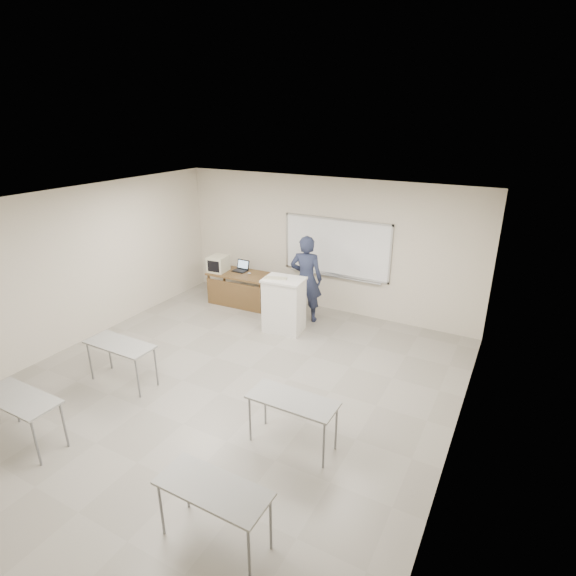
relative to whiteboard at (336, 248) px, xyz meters
The scene contains 10 objects.
floor 4.25m from the whiteboard, 94.32° to the right, with size 7.00×8.00×0.01m, color gray.
whiteboard is the anchor object (origin of this frame).
student_desks 5.39m from the whiteboard, 93.23° to the right, with size 4.40×2.20×0.73m.
instructor_desk 2.42m from the whiteboard, 159.62° to the right, with size 1.51×0.76×0.75m.
podium 1.80m from the whiteboard, 108.81° to the right, with size 0.81×0.59×1.14m.
crt_monitor 2.82m from the whiteboard, 163.35° to the right, with size 0.40×0.45×0.38m.
laptop 2.36m from the whiteboard, 166.89° to the right, with size 0.33×0.31×0.24m.
mouse 2.12m from the whiteboard, 161.98° to the right, with size 0.09×0.06×0.04m, color #ACADB3.
keyboard 1.71m from the whiteboard, 112.80° to the right, with size 0.45×0.15×0.02m, color #B9B597.
presenter 1.00m from the whiteboard, 113.37° to the right, with size 0.69×0.46×1.90m, color black.
Camera 1 is at (3.92, -4.89, 4.21)m, focal length 28.00 mm.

